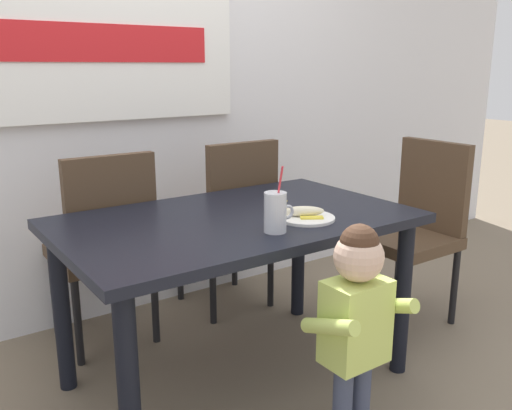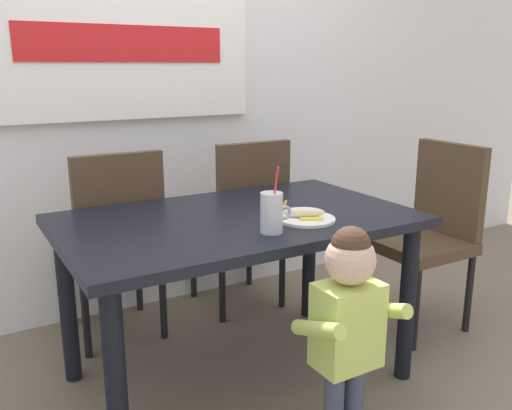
{
  "view_description": "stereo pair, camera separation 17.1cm",
  "coord_description": "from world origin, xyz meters",
  "px_view_note": "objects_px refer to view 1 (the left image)",
  "views": [
    {
      "loc": [
        -1.16,
        -1.81,
        1.34
      ],
      "look_at": [
        0.04,
        -0.09,
        0.8
      ],
      "focal_mm": 38.26,
      "sensor_mm": 36.0,
      "label": 1
    },
    {
      "loc": [
        -1.02,
        -1.9,
        1.34
      ],
      "look_at": [
        0.04,
        -0.09,
        0.8
      ],
      "focal_mm": 38.26,
      "sensor_mm": 36.0,
      "label": 2
    }
  ],
  "objects_px": {
    "dining_table": "(236,239)",
    "dining_chair_far": "(417,221)",
    "toddler_standing": "(356,312)",
    "snack_plate": "(306,218)",
    "dining_chair_right": "(232,216)",
    "milk_cup": "(276,214)",
    "peeled_banana": "(304,212)",
    "dining_chair_left": "(105,240)"
  },
  "relations": [
    {
      "from": "dining_table",
      "to": "dining_chair_far",
      "type": "xyz_separation_m",
      "value": [
        1.13,
        -0.02,
        -0.1
      ]
    },
    {
      "from": "toddler_standing",
      "to": "snack_plate",
      "type": "height_order",
      "value": "toddler_standing"
    },
    {
      "from": "dining_chair_right",
      "to": "dining_table",
      "type": "bearing_deg",
      "value": 59.05
    },
    {
      "from": "snack_plate",
      "to": "dining_chair_far",
      "type": "bearing_deg",
      "value": 11.09
    },
    {
      "from": "dining_chair_right",
      "to": "milk_cup",
      "type": "xyz_separation_m",
      "value": [
        -0.38,
        -0.9,
        0.27
      ]
    },
    {
      "from": "dining_chair_right",
      "to": "snack_plate",
      "type": "height_order",
      "value": "dining_chair_right"
    },
    {
      "from": "dining_chair_right",
      "to": "dining_chair_far",
      "type": "distance_m",
      "value": 0.99
    },
    {
      "from": "dining_chair_far",
      "to": "peeled_banana",
      "type": "relative_size",
      "value": 5.73
    },
    {
      "from": "dining_chair_left",
      "to": "dining_chair_far",
      "type": "distance_m",
      "value": 1.6
    },
    {
      "from": "dining_table",
      "to": "snack_plate",
      "type": "xyz_separation_m",
      "value": [
        0.2,
        -0.2,
        0.11
      ]
    },
    {
      "from": "dining_chair_right",
      "to": "dining_chair_far",
      "type": "relative_size",
      "value": 1.0
    },
    {
      "from": "dining_chair_right",
      "to": "peeled_banana",
      "type": "distance_m",
      "value": 0.87
    },
    {
      "from": "toddler_standing",
      "to": "milk_cup",
      "type": "relative_size",
      "value": 3.34
    },
    {
      "from": "dining_chair_left",
      "to": "toddler_standing",
      "type": "relative_size",
      "value": 1.15
    },
    {
      "from": "dining_chair_left",
      "to": "milk_cup",
      "type": "relative_size",
      "value": 3.83
    },
    {
      "from": "dining_table",
      "to": "peeled_banana",
      "type": "height_order",
      "value": "peeled_banana"
    },
    {
      "from": "toddler_standing",
      "to": "milk_cup",
      "type": "distance_m",
      "value": 0.45
    },
    {
      "from": "dining_chair_left",
      "to": "snack_plate",
      "type": "distance_m",
      "value": 1.01
    },
    {
      "from": "milk_cup",
      "to": "peeled_banana",
      "type": "relative_size",
      "value": 1.5
    },
    {
      "from": "milk_cup",
      "to": "peeled_banana",
      "type": "bearing_deg",
      "value": 20.54
    },
    {
      "from": "snack_plate",
      "to": "dining_chair_right",
      "type": "bearing_deg",
      "value": 78.2
    },
    {
      "from": "dining_chair_far",
      "to": "milk_cup",
      "type": "bearing_deg",
      "value": -77.71
    },
    {
      "from": "snack_plate",
      "to": "toddler_standing",
      "type": "bearing_deg",
      "value": -105.04
    },
    {
      "from": "peeled_banana",
      "to": "milk_cup",
      "type": "bearing_deg",
      "value": -159.46
    },
    {
      "from": "dining_chair_left",
      "to": "dining_chair_right",
      "type": "bearing_deg",
      "value": -179.08
    },
    {
      "from": "dining_chair_left",
      "to": "snack_plate",
      "type": "xyz_separation_m",
      "value": [
        0.54,
        -0.82,
        0.21
      ]
    },
    {
      "from": "dining_chair_far",
      "to": "toddler_standing",
      "type": "distance_m",
      "value": 1.18
    },
    {
      "from": "dining_chair_right",
      "to": "peeled_banana",
      "type": "height_order",
      "value": "dining_chair_right"
    },
    {
      "from": "milk_cup",
      "to": "snack_plate",
      "type": "height_order",
      "value": "milk_cup"
    },
    {
      "from": "dining_chair_left",
      "to": "dining_chair_far",
      "type": "relative_size",
      "value": 1.0
    },
    {
      "from": "dining_chair_left",
      "to": "milk_cup",
      "type": "height_order",
      "value": "milk_cup"
    },
    {
      "from": "dining_table",
      "to": "snack_plate",
      "type": "bearing_deg",
      "value": -44.8
    },
    {
      "from": "dining_chair_far",
      "to": "toddler_standing",
      "type": "relative_size",
      "value": 1.15
    },
    {
      "from": "dining_chair_right",
      "to": "toddler_standing",
      "type": "height_order",
      "value": "dining_chair_right"
    },
    {
      "from": "dining_table",
      "to": "peeled_banana",
      "type": "distance_m",
      "value": 0.31
    },
    {
      "from": "dining_table",
      "to": "toddler_standing",
      "type": "xyz_separation_m",
      "value": [
        0.1,
        -0.6,
        -0.12
      ]
    },
    {
      "from": "dining_chair_right",
      "to": "dining_chair_far",
      "type": "bearing_deg",
      "value": 139.01
    },
    {
      "from": "toddler_standing",
      "to": "peeled_banana",
      "type": "xyz_separation_m",
      "value": [
        0.1,
        0.41,
        0.25
      ]
    },
    {
      "from": "dining_chair_left",
      "to": "toddler_standing",
      "type": "xyz_separation_m",
      "value": [
        0.44,
        -1.22,
        -0.02
      ]
    },
    {
      "from": "dining_chair_left",
      "to": "dining_chair_right",
      "type": "xyz_separation_m",
      "value": [
        0.72,
        0.01,
        0.0
      ]
    },
    {
      "from": "dining_chair_left",
      "to": "dining_chair_right",
      "type": "relative_size",
      "value": 1.0
    },
    {
      "from": "dining_chair_far",
      "to": "milk_cup",
      "type": "xyz_separation_m",
      "value": [
        -1.12,
        -0.24,
        0.27
      ]
    }
  ]
}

